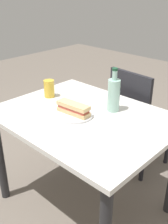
% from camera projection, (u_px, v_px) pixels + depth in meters
% --- Properties ---
extents(ground_plane, '(8.00, 8.00, 0.00)m').
position_uv_depth(ground_plane, '(84.00, 202.00, 1.99)').
color(ground_plane, '#6B6056').
extents(dining_table, '(1.08, 0.84, 0.73)m').
position_uv_depth(dining_table, '(84.00, 131.00, 1.72)').
color(dining_table, silver).
rests_on(dining_table, ground).
extents(chair_far, '(0.43, 0.43, 0.88)m').
position_uv_depth(chair_far, '(136.00, 114.00, 2.17)').
color(chair_far, black).
rests_on(chair_far, ground).
extents(plate_near, '(0.25, 0.25, 0.01)m').
position_uv_depth(plate_near, '(73.00, 114.00, 1.66)').
color(plate_near, white).
rests_on(plate_near, dining_table).
extents(baguette_sandwich_near, '(0.22, 0.09, 0.07)m').
position_uv_depth(baguette_sandwich_near, '(73.00, 108.00, 1.64)').
color(baguette_sandwich_near, '#DBB77A').
rests_on(baguette_sandwich_near, plate_near).
extents(knife_near, '(0.18, 0.06, 0.01)m').
position_uv_depth(knife_near, '(78.00, 110.00, 1.70)').
color(knife_near, silver).
rests_on(knife_near, plate_near).
extents(water_bottle, '(0.08, 0.08, 0.28)m').
position_uv_depth(water_bottle, '(114.00, 94.00, 1.68)').
color(water_bottle, '#99C6B7').
rests_on(water_bottle, dining_table).
extents(beer_glass, '(0.08, 0.08, 0.12)m').
position_uv_depth(beer_glass, '(49.00, 89.00, 1.91)').
color(beer_glass, gold).
rests_on(beer_glass, dining_table).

